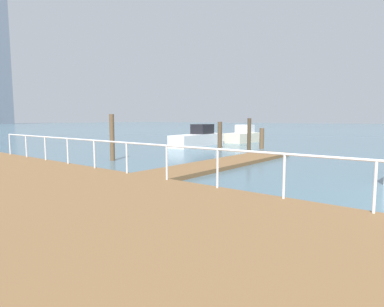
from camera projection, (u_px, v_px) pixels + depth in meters
ground_plane at (55, 155)px, 20.07m from camera, size 300.00×300.00×0.00m
floating_dock at (221, 164)px, 15.52m from camera, size 12.29×2.00×0.18m
boardwalk_railing at (191, 154)px, 9.16m from camera, size 0.06×24.32×1.08m
dock_piling_0 at (249, 135)px, 22.35m from camera, size 0.26×0.26×2.30m
dock_piling_1 at (220, 135)px, 24.36m from camera, size 0.34×0.34×2.03m
dock_piling_2 at (112, 138)px, 17.29m from camera, size 0.25×0.25×2.51m
dock_piling_3 at (262, 138)px, 24.31m from camera, size 0.34×0.34×1.55m
moored_boat_1 at (243, 136)px, 30.82m from camera, size 4.05×1.94×1.68m
moored_boat_2 at (199, 138)px, 26.87m from camera, size 6.58×2.22×1.80m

